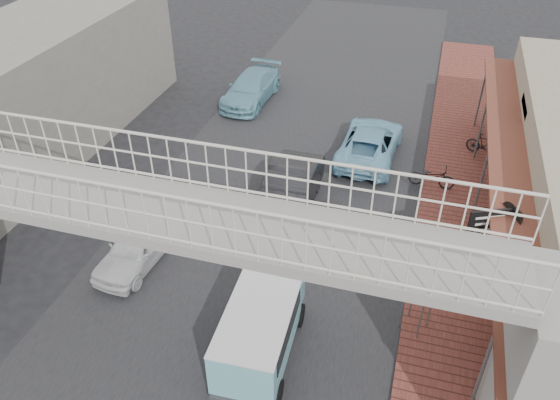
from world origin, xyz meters
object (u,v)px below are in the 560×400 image
Objects in this scene: angkot_curb at (370,143)px; motorcycle_near at (432,177)px; street_clock at (427,257)px; arrow_sign at (515,222)px; white_hatchback at (138,246)px; motorcycle_far at (485,145)px; angkot_far at (251,88)px; dark_sedan at (288,192)px; angkot_van at (260,327)px.

angkot_curb is 2.83× the size of motorcycle_near.
arrow_sign is at bearing 68.39° from street_clock.
arrow_sign is (2.24, -5.08, 2.10)m from motorcycle_near.
white_hatchback is 1.14× the size of arrow_sign.
white_hatchback is 10.50m from angkot_curb.
angkot_curb is 3.13× the size of motorcycle_far.
angkot_far is 1.48× the size of arrow_sign.
angkot_far is at bearing 99.95° from motorcycle_far.
dark_sedan is 1.27× the size of angkot_van.
angkot_curb is at bearing 81.50° from angkot_van.
angkot_van reaches higher than motorcycle_near.
motorcycle_near is (4.86, 2.90, -0.24)m from dark_sedan.
dark_sedan reaches higher than white_hatchback.
dark_sedan reaches higher than motorcycle_far.
street_clock is (9.11, -12.71, 1.99)m from angkot_far.
angkot_far reaches higher than white_hatchback.
dark_sedan is 5.67m from motorcycle_near.
motorcycle_near is at bearing 42.84° from white_hatchback.
street_clock is 0.98× the size of arrow_sign.
street_clock is (3.80, 2.11, 1.52)m from angkot_van.
angkot_van reaches higher than angkot_curb.
street_clock reaches higher than angkot_curb.
street_clock is at bearing 179.98° from motorcycle_near.
arrow_sign is (7.10, -2.18, 1.86)m from dark_sedan.
motorcycle_near is at bearing 88.81° from arrow_sign.
angkot_curb is at bearing 63.15° from dark_sedan.
dark_sedan is at bearing -60.48° from angkot_far.
dark_sedan reaches higher than angkot_curb.
street_clock is at bearing 108.55° from angkot_curb.
angkot_van is at bearing -126.95° from street_clock.
dark_sedan is 6.80m from street_clock.
angkot_curb reaches higher than white_hatchback.
motorcycle_far is (10.66, 9.88, -0.05)m from white_hatchback.
motorcycle_far is at bearing -161.79° from angkot_curb.
angkot_curb is 1.54× the size of arrow_sign.
motorcycle_far is at bearing -32.69° from motorcycle_near.
white_hatchback is at bearing 128.13° from motorcycle_near.
dark_sedan is 6.58m from angkot_van.
dark_sedan is 0.99× the size of angkot_curb.
dark_sedan is (3.86, 3.96, 0.18)m from white_hatchback.
white_hatchback reaches higher than motorcycle_near.
angkot_curb reaches higher than motorcycle_near.
street_clock reaches higher than angkot_van.
white_hatchback is 2.33× the size of motorcycle_far.
motorcycle_near is 0.55× the size of street_clock.
motorcycle_near is (9.11, -5.44, -0.13)m from angkot_far.
dark_sedan is at bearing 50.41° from white_hatchback.
arrow_sign is (4.88, -6.78, 1.97)m from angkot_curb.
angkot_far reaches higher than angkot_curb.
dark_sedan reaches higher than motorcycle_near.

